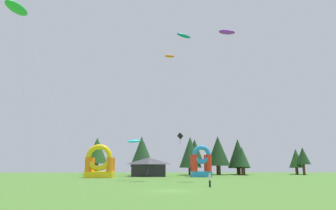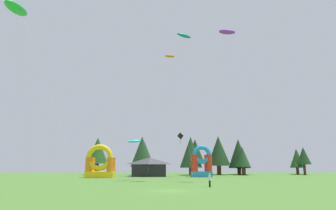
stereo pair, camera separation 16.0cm
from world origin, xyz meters
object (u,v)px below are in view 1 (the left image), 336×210
kite_green_parafoil (17,8)px  festival_tent (149,167)px  kite_cyan_parafoil (134,141)px  person_midfield (210,179)px  inflatable_orange_dome (100,166)px  kite_orange_parafoil (170,57)px  kite_teal_parafoil (184,36)px  inflatable_blue_arch (201,165)px  kite_purple_parafoil (227,32)px  kite_black_diamond (180,137)px

kite_green_parafoil → festival_tent: bearing=75.7°
kite_cyan_parafoil → person_midfield: bearing=-51.9°
inflatable_orange_dome → kite_orange_parafoil: bearing=-22.3°
kite_teal_parafoil → festival_tent: bearing=114.0°
kite_cyan_parafoil → inflatable_blue_arch: bearing=45.9°
kite_purple_parafoil → inflatable_blue_arch: bearing=101.9°
kite_green_parafoil → person_midfield: (18.99, 12.93, -15.51)m
kite_green_parafoil → inflatable_orange_dome: size_ratio=2.62×
kite_black_diamond → festival_tent: 14.00m
person_midfield → kite_green_parafoil: bearing=-94.0°
kite_teal_parafoil → kite_orange_parafoil: (-2.41, 4.78, -2.24)m
kite_teal_parafoil → kite_orange_parafoil: size_ratio=1.10×
kite_teal_parafoil → inflatable_blue_arch: (4.44, 13.20, -23.05)m
kite_black_diamond → inflatable_orange_dome: bearing=155.6°
kite_cyan_parafoil → festival_tent: (2.00, 15.00, -4.48)m
kite_cyan_parafoil → kite_green_parafoil: 29.40m
kite_teal_parafoil → festival_tent: kite_teal_parafoil is taller
kite_purple_parafoil → kite_black_diamond: (-8.16, 4.85, -18.09)m
kite_black_diamond → inflatable_blue_arch: 12.17m
inflatable_blue_arch → person_midfield: bearing=-95.4°
inflatable_orange_dome → kite_purple_parafoil: bearing=-26.6°
kite_orange_parafoil → inflatable_blue_arch: (6.86, 8.41, -20.81)m
kite_teal_parafoil → inflatable_orange_dome: 30.15m
kite_black_diamond → inflatable_blue_arch: bearing=62.7°
kite_teal_parafoil → kite_cyan_parafoil: size_ratio=3.75×
person_midfield → inflatable_orange_dome: bearing=178.7°
person_midfield → festival_tent: bearing=158.3°
kite_purple_parafoil → inflatable_orange_dome: (-23.71, 11.89, -23.35)m
kite_green_parafoil → inflatable_blue_arch: (21.53, 39.72, -14.04)m
festival_tent → kite_green_parafoil: bearing=-104.3°
festival_tent → inflatable_orange_dome: bearing=-155.6°
festival_tent → kite_black_diamond: bearing=-62.5°
kite_purple_parafoil → kite_cyan_parafoil: 25.05m
festival_tent → kite_purple_parafoil: bearing=-49.1°
kite_cyan_parafoil → kite_green_parafoil: bearing=-107.9°
kite_black_diamond → inflatable_orange_dome: 17.86m
kite_purple_parafoil → kite_green_parafoil: kite_purple_parafoil is taller
person_midfield → inflatable_orange_dome: 30.08m
kite_purple_parafoil → kite_black_diamond: 20.43m
kite_orange_parafoil → kite_green_parafoil: kite_orange_parafoil is taller
inflatable_orange_dome → festival_tent: 10.56m
kite_black_diamond → inflatable_orange_dome: (-15.56, 7.04, -5.25)m
kite_black_diamond → festival_tent: (-5.94, 11.40, -5.54)m
kite_black_diamond → inflatable_blue_arch: kite_black_diamond is taller
kite_teal_parafoil → person_midfield: bearing=-82.0°
kite_orange_parafoil → inflatable_orange_dome: size_ratio=3.64×
kite_black_diamond → kite_orange_parafoil: kite_orange_parafoil is taller
kite_cyan_parafoil → inflatable_orange_dome: bearing=125.6°
kite_teal_parafoil → person_midfield: (1.90, -13.59, -24.52)m
kite_teal_parafoil → kite_black_diamond: kite_teal_parafoil is taller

